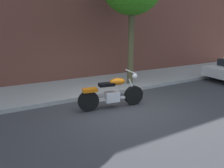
# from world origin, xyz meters

# --- Properties ---
(ground_plane) EXTENTS (60.00, 60.00, 0.00)m
(ground_plane) POSITION_xyz_m (0.00, 0.00, 0.00)
(ground_plane) COLOR #38383D
(sidewalk) EXTENTS (23.16, 2.79, 0.14)m
(sidewalk) POSITION_xyz_m (0.00, 2.78, 0.07)
(sidewalk) COLOR #9C9C9C
(sidewalk) RESTS_ON ground
(motorcycle) EXTENTS (2.17, 0.73, 1.14)m
(motorcycle) POSITION_xyz_m (-0.31, 0.27, 0.47)
(motorcycle) COLOR black
(motorcycle) RESTS_ON ground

